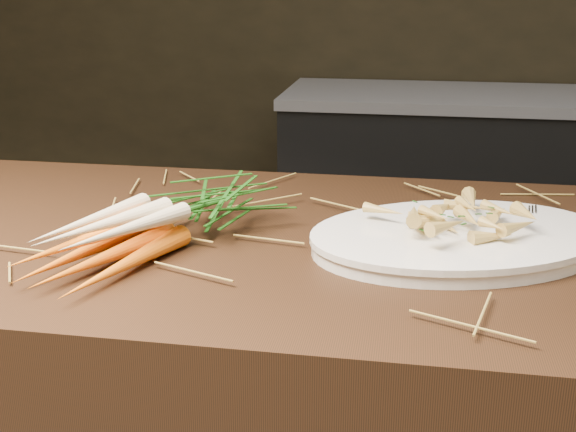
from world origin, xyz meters
name	(u,v)px	position (x,y,z in m)	size (l,w,h in m)	color
back_counter	(513,199)	(0.30, 2.18, 0.42)	(1.82, 0.62, 0.84)	black
straw_bedding	(488,240)	(0.00, 0.30, 0.91)	(1.40, 0.60, 0.02)	olive
root_veg_bunch	(172,213)	(-0.45, 0.25, 0.94)	(0.28, 0.45, 0.08)	orange
serving_platter	(458,241)	(-0.04, 0.28, 0.91)	(0.42, 0.28, 0.02)	white
roasted_veg_heap	(460,218)	(-0.04, 0.28, 0.95)	(0.20, 0.15, 0.05)	#B78F40
serving_fork	(562,229)	(0.10, 0.32, 0.92)	(0.01, 0.16, 0.00)	silver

